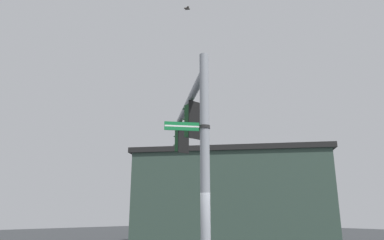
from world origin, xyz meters
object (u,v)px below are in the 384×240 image
traffic_light_nearest_pole (191,121)px  bird_flying (187,9)px  traffic_light_mid_inner (180,138)px  street_name_sign (193,127)px

traffic_light_nearest_pole → bird_flying: size_ratio=3.93×
traffic_light_mid_inner → street_name_sign: size_ratio=1.29×
traffic_light_nearest_pole → street_name_sign: (-1.37, -1.62, -0.71)m
traffic_light_mid_inner → bird_flying: (-0.97, -1.48, 4.68)m
street_name_sign → bird_flying: bird_flying is taller
street_name_sign → traffic_light_nearest_pole: bearing=49.8°
traffic_light_nearest_pole → street_name_sign: size_ratio=1.29×
street_name_sign → bird_flying: bearing=52.4°
traffic_light_nearest_pole → traffic_light_mid_inner: (1.46, 2.27, 0.00)m
bird_flying → traffic_light_nearest_pole: bearing=-121.7°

